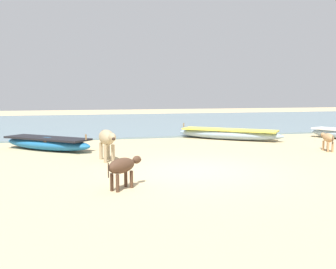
{
  "coord_description": "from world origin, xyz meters",
  "views": [
    {
      "loc": [
        -3.32,
        -9.6,
        2.13
      ],
      "look_at": [
        0.18,
        3.83,
        0.6
      ],
      "focal_mm": 39.67,
      "sensor_mm": 36.0,
      "label": 1
    }
  ],
  "objects_px": {
    "calf_near_tan": "(328,138)",
    "calf_far_dark": "(123,167)",
    "fishing_boat_2": "(229,134)",
    "cow_adult_dun": "(107,139)",
    "fishing_boat_1": "(47,143)"
  },
  "relations": [
    {
      "from": "calf_near_tan",
      "to": "cow_adult_dun",
      "type": "bearing_deg",
      "value": 105.03
    },
    {
      "from": "calf_far_dark",
      "to": "fishing_boat_2",
      "type": "bearing_deg",
      "value": 12.23
    },
    {
      "from": "calf_far_dark",
      "to": "fishing_boat_1",
      "type": "bearing_deg",
      "value": 67.06
    },
    {
      "from": "calf_near_tan",
      "to": "calf_far_dark",
      "type": "relative_size",
      "value": 1.07
    },
    {
      "from": "fishing_boat_2",
      "to": "calf_far_dark",
      "type": "relative_size",
      "value": 4.72
    },
    {
      "from": "fishing_boat_2",
      "to": "calf_far_dark",
      "type": "xyz_separation_m",
      "value": [
        -6.02,
        -7.78,
        0.24
      ]
    },
    {
      "from": "cow_adult_dun",
      "to": "fishing_boat_2",
      "type": "bearing_deg",
      "value": 116.88
    },
    {
      "from": "cow_adult_dun",
      "to": "calf_far_dark",
      "type": "distance_m",
      "value": 3.6
    },
    {
      "from": "fishing_boat_2",
      "to": "calf_far_dark",
      "type": "height_order",
      "value": "calf_far_dark"
    },
    {
      "from": "calf_near_tan",
      "to": "calf_far_dark",
      "type": "height_order",
      "value": "calf_far_dark"
    },
    {
      "from": "calf_near_tan",
      "to": "calf_far_dark",
      "type": "bearing_deg",
      "value": 128.94
    },
    {
      "from": "fishing_boat_1",
      "to": "calf_far_dark",
      "type": "height_order",
      "value": "calf_far_dark"
    },
    {
      "from": "calf_near_tan",
      "to": "fishing_boat_1",
      "type": "bearing_deg",
      "value": 89.05
    },
    {
      "from": "fishing_boat_2",
      "to": "cow_adult_dun",
      "type": "distance_m",
      "value": 7.35
    },
    {
      "from": "cow_adult_dun",
      "to": "calf_far_dark",
      "type": "height_order",
      "value": "cow_adult_dun"
    }
  ]
}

